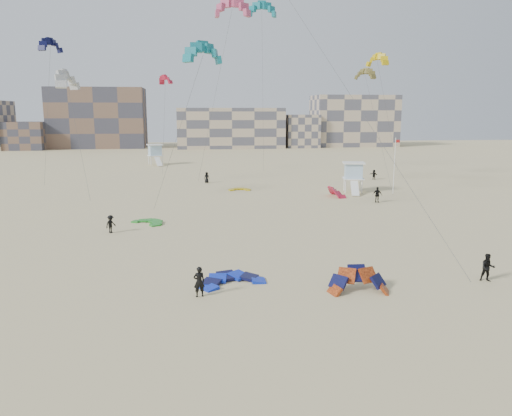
{
  "coord_description": "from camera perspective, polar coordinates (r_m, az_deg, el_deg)",
  "views": [
    {
      "loc": [
        -1.59,
        -25.38,
        10.62
      ],
      "look_at": [
        2.39,
        6.0,
        4.56
      ],
      "focal_mm": 35.0,
      "sensor_mm": 36.0,
      "label": 1
    }
  ],
  "objects": [
    {
      "name": "ground",
      "position": [
        27.56,
        -3.43,
        -11.85
      ],
      "size": [
        320.0,
        320.0,
        0.0
      ],
      "primitive_type": "plane",
      "color": "tan",
      "rests_on": "ground"
    },
    {
      "name": "kitesurfer_c",
      "position": [
        46.51,
        -16.27,
        -1.78
      ],
      "size": [
        1.13,
        1.19,
        1.62
      ],
      "primitive_type": "imported",
      "rotation": [
        0.0,
        0.0,
        0.88
      ],
      "color": "black",
      "rests_on": "ground"
    },
    {
      "name": "kitesurfer_main",
      "position": [
        29.62,
        -6.52,
        -8.36
      ],
      "size": [
        0.74,
        0.56,
        1.83
      ],
      "primitive_type": "imported",
      "rotation": [
        0.0,
        0.0,
        3.35
      ],
      "color": "black",
      "rests_on": "ground"
    },
    {
      "name": "condo_west_b",
      "position": [
        161.9,
        -17.59,
        9.78
      ],
      "size": [
        28.0,
        14.0,
        18.0
      ],
      "primitive_type": "cube",
      "color": "brown",
      "rests_on": "ground"
    },
    {
      "name": "kite_fly_grey",
      "position": [
        61.6,
        -20.81,
        13.37
      ],
      "size": [
        4.86,
        5.89,
        14.6
      ],
      "rotation": [
        0.0,
        0.0,
        1.38
      ],
      "color": "silver",
      "rests_on": "ground"
    },
    {
      "name": "kite_fly_teal_b",
      "position": [
        84.98,
        0.67,
        21.6
      ],
      "size": [
        4.77,
        4.48,
        26.78
      ],
      "rotation": [
        0.0,
        0.0,
        -0.07
      ],
      "color": "teal",
      "rests_on": "ground"
    },
    {
      "name": "flagpole",
      "position": [
        68.38,
        15.55,
        4.82
      ],
      "size": [
        0.6,
        0.09,
        7.42
      ],
      "color": "white",
      "rests_on": "ground"
    },
    {
      "name": "condo_east",
      "position": [
        165.64,
        11.09,
        9.74
      ],
      "size": [
        26.0,
        14.0,
        16.0
      ],
      "primitive_type": "cube",
      "color": "tan",
      "rests_on": "ground"
    },
    {
      "name": "kite_ground_orange",
      "position": [
        31.09,
        11.63,
        -9.36
      ],
      "size": [
        3.8,
        3.78,
        3.64
      ],
      "primitive_type": null,
      "rotation": [
        0.89,
        0.0,
        -0.06
      ],
      "color": "#DA521A",
      "rests_on": "ground"
    },
    {
      "name": "condo_fill_right",
      "position": [
        157.12,
        5.19,
        8.75
      ],
      "size": [
        10.0,
        10.0,
        10.0
      ],
      "primitive_type": "cube",
      "color": "tan",
      "rests_on": "ground"
    },
    {
      "name": "kite_ground_red_far",
      "position": [
        65.1,
        9.21,
        1.31
      ],
      "size": [
        3.74,
        3.67,
        3.69
      ],
      "primitive_type": null,
      "rotation": [
        0.79,
        0.0,
        1.59
      ],
      "color": "#B1183A",
      "rests_on": "ground"
    },
    {
      "name": "kitesurfer_e",
      "position": [
        77.04,
        -5.65,
        3.5
      ],
      "size": [
        0.91,
        0.69,
        1.67
      ],
      "primitive_type": "imported",
      "rotation": [
        0.0,
        0.0,
        0.21
      ],
      "color": "black",
      "rests_on": "ground"
    },
    {
      "name": "kite_fly_pink",
      "position": [
        65.8,
        -2.76,
        21.74
      ],
      "size": [
        7.08,
        9.51,
        23.35
      ],
      "rotation": [
        0.0,
        0.0,
        -0.25
      ],
      "color": "#D04D71",
      "rests_on": "ground"
    },
    {
      "name": "kite_fly_yellow",
      "position": [
        78.91,
        13.7,
        16.01
      ],
      "size": [
        9.12,
        8.6,
        18.51
      ],
      "rotation": [
        0.0,
        0.0,
        -1.03
      ],
      "color": "#C7910D",
      "rests_on": "ground"
    },
    {
      "name": "kite_ground_green",
      "position": [
        49.8,
        -12.18,
        -1.72
      ],
      "size": [
        4.6,
        4.6,
        0.67
      ],
      "primitive_type": null,
      "rotation": [
        0.07,
        0.0,
        -0.78
      ],
      "color": "green",
      "rests_on": "ground"
    },
    {
      "name": "kitesurfer_d",
      "position": [
        61.46,
        13.71,
        1.48
      ],
      "size": [
        1.17,
        1.02,
        1.89
      ],
      "primitive_type": "imported",
      "rotation": [
        0.0,
        0.0,
        2.52
      ],
      "color": "black",
      "rests_on": "ground"
    },
    {
      "name": "kitesurfer_b",
      "position": [
        35.26,
        24.96,
        -6.2
      ],
      "size": [
        1.04,
        0.92,
        1.8
      ],
      "primitive_type": "imported",
      "rotation": [
        0.0,
        0.0,
        -0.31
      ],
      "color": "black",
      "rests_on": "ground"
    },
    {
      "name": "kite_ground_yellow",
      "position": [
        69.49,
        -1.88,
        2.05
      ],
      "size": [
        2.84,
        2.99,
        0.53
      ],
      "primitive_type": null,
      "rotation": [
        0.05,
        0.0,
        -0.05
      ],
      "color": "#C7910D",
      "rests_on": "ground"
    },
    {
      "name": "kite_fly_navy",
      "position": [
        73.79,
        -22.43,
        16.69
      ],
      "size": [
        4.6,
        4.6,
        19.31
      ],
      "rotation": [
        0.0,
        0.0,
        0.97
      ],
      "color": "#0E103E",
      "rests_on": "ground"
    },
    {
      "name": "kite_fly_teal_a",
      "position": [
        48.36,
        -6.06,
        17.01
      ],
      "size": [
        7.69,
        4.88,
        16.1
      ],
      "rotation": [
        0.0,
        0.0,
        0.48
      ],
      "color": "teal",
      "rests_on": "ground"
    },
    {
      "name": "kitesurfer_f",
      "position": [
        82.75,
        13.32,
        3.73
      ],
      "size": [
        1.14,
        1.5,
        1.58
      ],
      "primitive_type": "imported",
      "rotation": [
        0.0,
        0.0,
        -1.04
      ],
      "color": "black",
      "rests_on": "ground"
    },
    {
      "name": "kite_ground_blue",
      "position": [
        32.01,
        -2.81,
        -8.55
      ],
      "size": [
        4.9,
        5.04,
        1.36
      ],
      "primitive_type": null,
      "rotation": [
        0.15,
        0.0,
        0.29
      ],
      "color": "#1423EB",
      "rests_on": "ground"
    },
    {
      "name": "kite_fly_red",
      "position": [
        86.92,
        -10.32,
        14.14
      ],
      "size": [
        4.14,
        8.06,
        16.08
      ],
      "rotation": [
        0.0,
        0.0,
        2.21
      ],
      "color": "#B1183A",
      "rests_on": "ground"
    },
    {
      "name": "condo_mid",
      "position": [
        155.88,
        -2.99,
        9.13
      ],
      "size": [
        32.0,
        16.0,
        12.0
      ],
      "primitive_type": "cube",
      "color": "tan",
      "rests_on": "ground"
    },
    {
      "name": "lifeguard_tower_far",
      "position": [
        105.55,
        -11.45,
        5.99
      ],
      "size": [
        3.68,
        6.15,
        4.2
      ],
      "rotation": [
        0.0,
        0.0,
        0.28
      ],
      "color": "white",
      "rests_on": "ground"
    },
    {
      "name": "condo_fill_left",
      "position": [
        160.98,
        -24.94,
        7.49
      ],
      "size": [
        12.0,
        10.0,
        8.0
      ],
      "primitive_type": "cube",
      "color": "brown",
      "rests_on": "ground"
    },
    {
      "name": "kite_fly_olive",
      "position": [
        70.76,
        12.36,
        14.63
      ],
      "size": [
        4.1,
        13.87,
        15.8
      ],
      "rotation": [
        0.0,
        0.0,
        -0.8
      ],
      "color": "brown",
      "rests_on": "ground"
    },
    {
      "name": "lifeguard_tower_near",
      "position": [
        68.98,
        11.06,
        3.47
      ],
      "size": [
        3.41,
        5.84,
        4.04
      ],
      "rotation": [
        0.0,
        0.0,
        -0.22
      ],
      "color": "white",
      "rests_on": "ground"
    }
  ]
}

